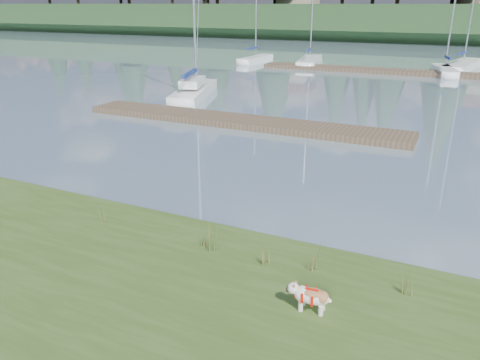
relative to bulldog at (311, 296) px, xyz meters
The scene contains 18 objects.
ground 34.03m from the bulldog, 95.97° to the left, with size 200.00×200.00×0.00m, color #7F96A9.
bank 4.17m from the bulldog, 148.57° to the right, with size 60.00×9.00×0.35m, color #384F1E.
ridge 76.94m from the bulldog, 92.64° to the left, with size 200.00×20.00×5.00m, color #1C3419.
bulldog is the anchor object (origin of this frame).
sailboat_main 22.73m from the bulldog, 125.41° to the left, with size 3.92×7.99×11.47m.
dock_near 14.90m from the bulldog, 120.42° to the left, with size 16.00×2.00×0.30m, color #4C3D2C.
dock_far 33.88m from the bulldog, 92.60° to the left, with size 26.00×2.20×0.30m, color #4C3D2C.
sailboat_bg_0 40.23m from the bulldog, 114.63° to the left, with size 1.43×6.47×9.51m.
sailboat_bg_1 39.14m from the bulldog, 107.33° to the left, with size 3.04×8.26×12.07m.
sailboat_bg_2 35.49m from the bulldog, 89.74° to the left, with size 2.56×6.53×9.81m.
sailboat_bg_3 40.53m from the bulldog, 87.60° to the left, with size 3.55×9.56×13.62m.
weed_0 2.79m from the bulldog, 156.58° to the left, with size 0.17×0.14×0.71m.
weed_1 3.03m from the bulldog, 156.43° to the left, with size 0.17×0.14×0.44m.
weed_2 1.36m from the bulldog, 106.03° to the left, with size 0.17×0.14×0.65m.
weed_3 5.82m from the bulldog, 167.72° to the left, with size 0.17×0.14×0.51m.
weed_4 1.70m from the bulldog, 139.32° to the left, with size 0.17×0.14×0.43m.
weed_5 1.88m from the bulldog, 39.45° to the left, with size 0.17×0.14×0.52m.
mud_lip 4.22m from the bulldog, 147.69° to the left, with size 60.00×0.50×0.14m, color #33281C.
Camera 1 is at (5.36, -10.54, 5.36)m, focal length 35.00 mm.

